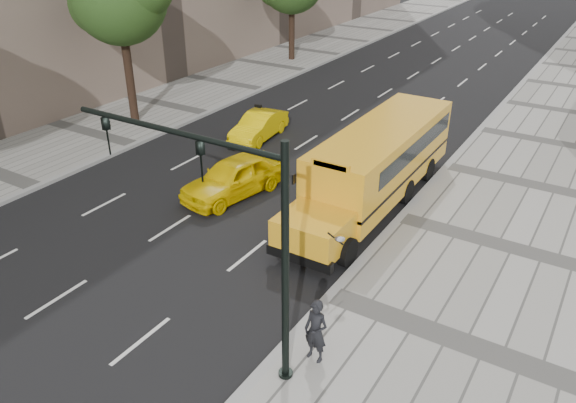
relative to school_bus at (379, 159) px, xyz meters
The scene contains 10 objects.
ground 4.97m from the school_bus, 165.65° to the right, with size 140.00×140.00×0.00m, color black.
sidewalk_museum 7.77m from the school_bus, ahead, with size 12.00×140.00×0.15m, color gray.
sidewalk_far 15.63m from the school_bus, behind, with size 6.00×140.00×0.15m, color gray.
curb_museum 2.54m from the school_bus, 37.51° to the right, with size 0.30×140.00×0.15m, color gray.
curb_far 12.67m from the school_bus, behind, with size 0.30×140.00×0.15m, color gray.
school_bus is the anchor object (origin of this frame).
taxi_near 5.87m from the school_bus, 151.91° to the right, with size 1.89×4.69×1.60m, color #EFC801.
taxi_far 8.49m from the school_bus, 158.73° to the left, with size 1.41×4.05×1.34m, color #EFC801.
pedestrian 9.70m from the school_bus, 75.39° to the right, with size 0.65×0.43×1.79m, color black.
traffic_signal 10.54m from the school_bus, 86.14° to the right, with size 6.18×0.36×6.40m.
Camera 1 is at (12.13, -17.90, 10.49)m, focal length 35.00 mm.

